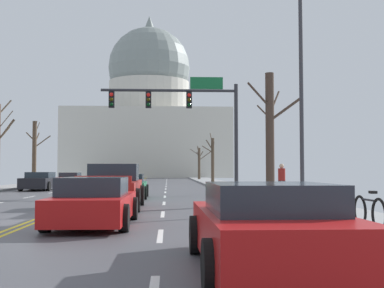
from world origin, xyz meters
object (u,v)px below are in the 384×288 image
object	(u,v)px
street_lamp_right	(294,60)
sedan_near_02	(94,203)
sedan_near_03	(267,228)
pickup_truck_near_01	(112,188)
sedan_oncoming_01	(69,179)
signal_gantry	(187,109)
bicycle_parked	(369,212)
pedestrian_00	(282,178)
sedan_oncoming_00	(40,182)
sedan_near_00	(128,187)

from	to	relation	value
street_lamp_right	sedan_near_02	xyz separation A→B (m)	(-6.16, -3.90, -4.61)
sedan_near_02	sedan_near_03	xyz separation A→B (m)	(3.28, -5.83, 0.01)
pickup_truck_near_01	sedan_oncoming_01	world-z (taller)	pickup_truck_near_01
signal_gantry	sedan_near_03	bearing A→B (deg)	-89.19
bicycle_parked	pickup_truck_near_01	bearing A→B (deg)	129.84
pickup_truck_near_01	bicycle_parked	bearing A→B (deg)	-50.16
sedan_near_03	bicycle_parked	bearing A→B (deg)	51.57
pedestrian_00	bicycle_parked	bearing A→B (deg)	-94.40
sedan_near_02	bicycle_parked	bearing A→B (deg)	-17.91
sedan_oncoming_00	pedestrian_00	bearing A→B (deg)	-38.68
sedan_oncoming_01	pedestrian_00	distance (m)	26.84
signal_gantry	sedan_near_00	distance (m)	6.41
pickup_truck_near_01	sedan_near_03	bearing A→B (deg)	-73.38
sedan_near_00	sedan_near_03	world-z (taller)	sedan_near_03
signal_gantry	pickup_truck_near_01	xyz separation A→B (m)	(-3.13, -10.20, -4.19)
street_lamp_right	sedan_oncoming_00	distance (m)	22.91
pickup_truck_near_01	pedestrian_00	distance (m)	9.01
sedan_near_00	bicycle_parked	distance (m)	15.78
sedan_near_03	sedan_oncoming_00	xyz separation A→B (m)	(-10.19, 27.97, 0.02)
sedan_near_03	bicycle_parked	world-z (taller)	sedan_near_03
signal_gantry	pedestrian_00	size ratio (longest dim) A/B	5.07
sedan_near_03	bicycle_parked	xyz separation A→B (m)	(3.01, 3.80, -0.10)
signal_gantry	sedan_near_03	size ratio (longest dim) A/B	1.75
street_lamp_right	signal_gantry	bearing A→B (deg)	104.88
sedan_oncoming_01	pickup_truck_near_01	bearing A→B (deg)	-75.97
pickup_truck_near_01	pedestrian_00	xyz separation A→B (m)	(7.44, 5.07, 0.27)
sedan_near_03	pedestrian_00	size ratio (longest dim) A/B	2.90
sedan_near_03	sedan_near_00	bearing A→B (deg)	100.65
pickup_truck_near_01	sedan_near_02	size ratio (longest dim) A/B	1.19
pickup_truck_near_01	sedan_near_02	distance (m)	5.71
pedestrian_00	bicycle_parked	size ratio (longest dim) A/B	0.88
sedan_oncoming_00	street_lamp_right	bearing A→B (deg)	-54.36
sedan_near_00	sedan_oncoming_01	xyz separation A→B (m)	(-6.95, 21.06, -0.03)
sedan_oncoming_00	sedan_oncoming_01	distance (m)	11.30
sedan_oncoming_00	sedan_near_03	bearing A→B (deg)	-69.97
street_lamp_right	sedan_oncoming_01	world-z (taller)	street_lamp_right
street_lamp_right	pickup_truck_near_01	distance (m)	7.94
signal_gantry	sedan_oncoming_01	bearing A→B (deg)	119.86
sedan_near_02	sedan_oncoming_01	world-z (taller)	sedan_near_02
sedan_oncoming_00	sedan_oncoming_01	size ratio (longest dim) A/B	0.99
sedan_near_03	pedestrian_00	world-z (taller)	pedestrian_00
signal_gantry	sedan_oncoming_01	size ratio (longest dim) A/B	1.77
sedan_near_00	sedan_oncoming_01	bearing A→B (deg)	108.27
signal_gantry	sedan_near_03	world-z (taller)	signal_gantry
sedan_near_02	sedan_oncoming_00	distance (m)	23.20
pickup_truck_near_01	pedestrian_00	world-z (taller)	pedestrian_00
bicycle_parked	sedan_near_00	bearing A→B (deg)	114.07
street_lamp_right	sedan_near_03	xyz separation A→B (m)	(-2.88, -9.73, -4.59)
street_lamp_right	sedan_oncoming_01	bearing A→B (deg)	114.17
pickup_truck_near_01	sedan_near_03	size ratio (longest dim) A/B	1.20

